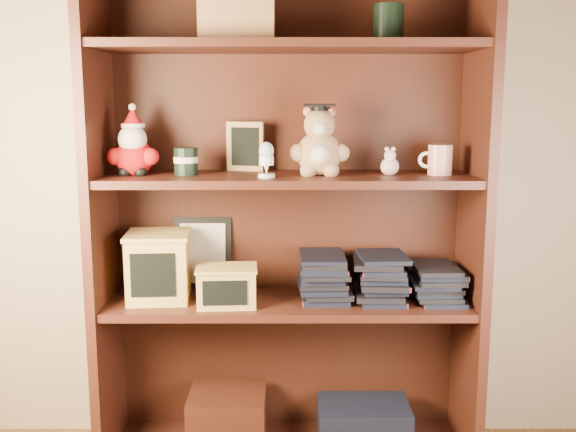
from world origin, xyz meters
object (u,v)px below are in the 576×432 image
Objects in this scene: teacher_mug at (439,160)px; bookcase at (287,226)px; treats_box at (159,266)px; grad_teddy_bear at (319,147)px.

bookcase is at bearing 173.87° from teacher_mug.
teacher_mug reaches higher than treats_box.
bookcase is 7.42× the size of treats_box.
treats_box is at bearing -172.81° from bookcase.
bookcase reaches higher than grad_teddy_bear.
treats_box is (-0.88, -0.00, -0.34)m from teacher_mug.
bookcase is 0.52m from teacher_mug.
grad_teddy_bear reaches higher than teacher_mug.
grad_teddy_bear is 0.37m from teacher_mug.
grad_teddy_bear is at bearing -178.96° from teacher_mug.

